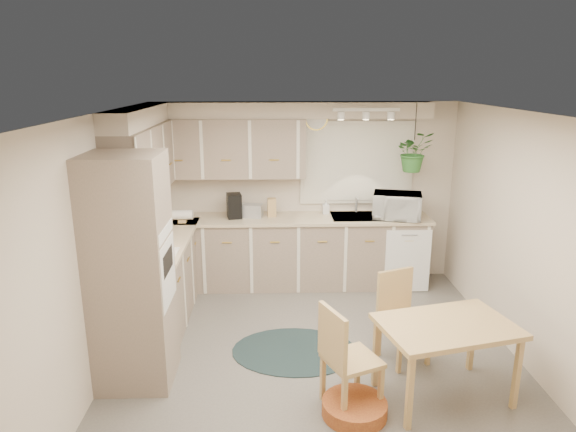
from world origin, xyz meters
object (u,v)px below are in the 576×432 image
object	(u,v)px
chair_left	(352,357)
chair_back	(405,319)
microwave	(397,203)
pet_bed	(354,408)
dining_table	(444,361)
braided_rug	(295,351)

from	to	relation	value
chair_left	chair_back	xyz separation A→B (m)	(0.62, 0.70, -0.02)
microwave	pet_bed	bearing A→B (deg)	-95.46
dining_table	braided_rug	size ratio (longest dim) A/B	0.86
chair_left	microwave	bearing A→B (deg)	136.13
chair_back	microwave	bearing A→B (deg)	-122.12
dining_table	chair_left	size ratio (longest dim) A/B	1.20
pet_bed	microwave	distance (m)	3.04
braided_rug	microwave	size ratio (longest dim) A/B	2.15
dining_table	pet_bed	world-z (taller)	dining_table
pet_bed	dining_table	bearing A→B (deg)	16.29
pet_bed	microwave	size ratio (longest dim) A/B	0.90
dining_table	braided_rug	xyz separation A→B (m)	(-1.25, 0.79, -0.34)
dining_table	pet_bed	distance (m)	0.89
dining_table	pet_bed	xyz separation A→B (m)	(-0.80, -0.23, -0.29)
chair_back	microwave	world-z (taller)	microwave
braided_rug	pet_bed	bearing A→B (deg)	-66.46
pet_bed	chair_back	bearing A→B (deg)	53.89
chair_back	chair_left	bearing A→B (deg)	26.37
chair_left	braided_rug	world-z (taller)	chair_left
chair_back	pet_bed	xyz separation A→B (m)	(-0.61, -0.84, -0.38)
chair_back	microwave	distance (m)	2.00
chair_left	chair_back	size ratio (longest dim) A/B	1.04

